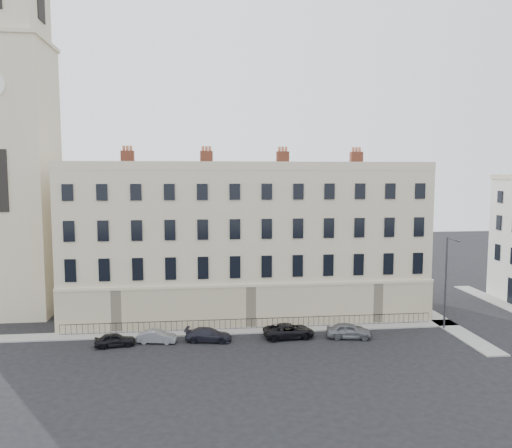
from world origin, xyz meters
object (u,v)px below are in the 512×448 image
object	(u,v)px
car_a	(115,340)
car_f	(349,330)
car_b	(157,337)
car_e	(349,331)
streetlamp	(447,279)
car_c	(208,335)
car_d	(289,331)

from	to	relation	value
car_a	car_f	xyz separation A→B (m)	(20.64, 0.44, -0.04)
car_a	car_b	xyz separation A→B (m)	(3.49, 0.53, -0.03)
car_b	car_e	size ratio (longest dim) A/B	0.84
car_f	car_b	bearing A→B (deg)	81.99
car_b	car_f	world-z (taller)	car_b
car_e	car_a	bearing A→B (deg)	99.20
car_a	car_e	bearing A→B (deg)	-99.22
streetlamp	car_f	bearing A→B (deg)	-165.40
car_c	streetlamp	size ratio (longest dim) A/B	0.46
car_d	car_e	xyz separation A→B (m)	(5.31, -0.69, 0.04)
car_b	streetlamp	distance (m)	27.05
car_a	car_d	distance (m)	15.15
car_b	car_a	bearing A→B (deg)	107.45
car_a	car_e	size ratio (longest dim) A/B	0.85
car_c	streetlamp	bearing A→B (deg)	-78.09
car_c	streetlamp	world-z (taller)	streetlamp
car_a	car_d	bearing A→B (deg)	-96.75
car_c	car_f	size ratio (longest dim) A/B	1.26
car_c	car_d	distance (m)	7.20
car_c	car_e	distance (m)	12.52
car_a	car_c	bearing A→B (deg)	-95.85
car_f	car_d	bearing A→B (deg)	81.21
streetlamp	car_a	bearing A→B (deg)	-167.65
car_a	streetlamp	xyz separation A→B (m)	(30.18, 1.20, 4.30)
car_d	car_f	bearing A→B (deg)	-95.94
car_b	car_d	bearing A→B (deg)	-81.15
car_a	streetlamp	distance (m)	30.51
car_d	streetlamp	size ratio (longest dim) A/B	0.52
car_b	streetlamp	size ratio (longest dim) A/B	0.38
car_d	car_c	bearing A→B (deg)	86.22
car_d	car_e	bearing A→B (deg)	-102.26
car_b	car_c	xyz separation A→B (m)	(4.45, -0.12, 0.04)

